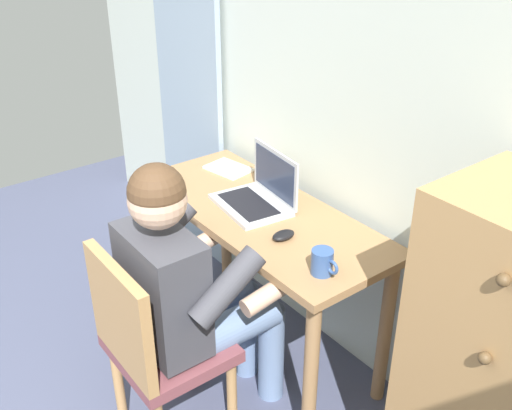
% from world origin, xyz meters
% --- Properties ---
extents(wall_back, '(4.80, 0.05, 2.50)m').
position_xyz_m(wall_back, '(0.00, 2.20, 1.25)').
color(wall_back, silver).
rests_on(wall_back, ground_plane).
extents(curtain_panel, '(0.61, 0.03, 2.17)m').
position_xyz_m(curtain_panel, '(-1.34, 2.13, 1.09)').
color(curtain_panel, '#8EA3B7').
rests_on(curtain_panel, ground_plane).
extents(desk, '(1.26, 0.53, 0.75)m').
position_xyz_m(desk, '(-0.36, 1.87, 0.62)').
color(desk, '#9E754C').
rests_on(desk, ground_plane).
extents(chair, '(0.42, 0.40, 0.87)m').
position_xyz_m(chair, '(-0.17, 1.22, 0.48)').
color(chair, brown).
rests_on(chair, ground_plane).
extents(person_seated, '(0.53, 0.59, 1.18)m').
position_xyz_m(person_seated, '(-0.17, 1.40, 0.66)').
color(person_seated, '#6B84AD').
rests_on(person_seated, ground_plane).
extents(laptop, '(0.37, 0.29, 0.24)m').
position_xyz_m(laptop, '(-0.40, 1.89, 0.80)').
color(laptop, '#B7BABF').
rests_on(laptop, desk).
extents(computer_mouse, '(0.06, 0.10, 0.03)m').
position_xyz_m(computer_mouse, '(-0.12, 1.80, 0.76)').
color(computer_mouse, black).
rests_on(computer_mouse, desk).
extents(desk_clock, '(0.09, 0.09, 0.03)m').
position_xyz_m(desk_clock, '(-0.83, 1.70, 0.76)').
color(desk_clock, black).
rests_on(desk_clock, desk).
extents(notebook_pad, '(0.23, 0.19, 0.01)m').
position_xyz_m(notebook_pad, '(-0.78, 1.99, 0.75)').
color(notebook_pad, silver).
rests_on(notebook_pad, desk).
extents(coffee_mug, '(0.12, 0.08, 0.09)m').
position_xyz_m(coffee_mug, '(0.15, 1.76, 0.79)').
color(coffee_mug, '#33518C').
rests_on(coffee_mug, desk).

